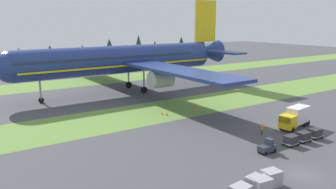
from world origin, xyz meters
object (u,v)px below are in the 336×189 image
at_px(cargo_dolly_lead, 291,140).
at_px(uld_container_2, 256,184).
at_px(catering_truck, 295,117).
at_px(taxiway_marker_2, 196,106).
at_px(ground_crew_marshaller, 262,129).
at_px(uld_container_3, 271,178).
at_px(airliner, 127,59).
at_px(uld_container_0, 261,186).
at_px(taxiway_marker_1, 167,114).
at_px(baggage_tug, 267,147).
at_px(taxiway_marker_0, 162,114).
at_px(cargo_dolly_third, 315,133).
at_px(cargo_dolly_second, 304,136).

relative_size(cargo_dolly_lead, uld_container_2, 1.12).
distance_m(catering_truck, taxiway_marker_2, 20.90).
bearing_deg(uld_container_2, ground_crew_marshaller, 38.88).
relative_size(catering_truck, uld_container_3, 3.61).
height_order(airliner, uld_container_0, airliner).
bearing_deg(uld_container_2, taxiway_marker_1, 74.51).
height_order(uld_container_3, taxiway_marker_1, uld_container_3).
height_order(baggage_tug, ground_crew_marshaller, baggage_tug).
relative_size(baggage_tug, cargo_dolly_lead, 1.18).
bearing_deg(uld_container_3, cargo_dolly_lead, 27.83).
distance_m(airliner, taxiway_marker_0, 25.44).
distance_m(airliner, taxiway_marker_1, 26.09).
relative_size(uld_container_3, taxiway_marker_0, 3.45).
bearing_deg(cargo_dolly_third, taxiway_marker_1, 28.47).
relative_size(catering_truck, taxiway_marker_0, 12.46).
distance_m(baggage_tug, uld_container_3, 9.63).
bearing_deg(taxiway_marker_1, ground_crew_marshaller, -69.38).
xyz_separation_m(baggage_tug, ground_crew_marshaller, (5.36, 5.60, 0.13)).
distance_m(cargo_dolly_second, uld_container_2, 18.65).
height_order(uld_container_0, taxiway_marker_1, uld_container_0).
distance_m(ground_crew_marshaller, taxiway_marker_2, 19.39).
bearing_deg(uld_container_2, cargo_dolly_third, 17.00).
bearing_deg(taxiway_marker_2, cargo_dolly_lead, -94.51).
xyz_separation_m(ground_crew_marshaller, uld_container_0, (-14.85, -12.76, -0.07)).
relative_size(airliner, cargo_dolly_lead, 34.09).
height_order(cargo_dolly_lead, ground_crew_marshaller, ground_crew_marshaller).
bearing_deg(taxiway_marker_2, airliner, 100.89).
xyz_separation_m(catering_truck, taxiway_marker_1, (-14.08, 18.53, -1.66)).
height_order(uld_container_2, taxiway_marker_2, uld_container_2).
distance_m(baggage_tug, cargo_dolly_second, 7.93).
relative_size(cargo_dolly_third, ground_crew_marshaller, 1.28).
xyz_separation_m(airliner, catering_truck, (10.15, -42.95, -6.60)).
height_order(cargo_dolly_second, cargo_dolly_third, same).
relative_size(cargo_dolly_second, cargo_dolly_third, 1.00).
height_order(airliner, uld_container_2, airliner).
bearing_deg(baggage_tug, cargo_dolly_third, -90.00).
xyz_separation_m(airliner, taxiway_marker_0, (-4.50, -23.63, -8.26)).
distance_m(cargo_dolly_third, uld_container_2, 21.38).
xyz_separation_m(baggage_tug, taxiway_marker_1, (-1.34, 23.40, -0.52)).
height_order(baggage_tug, taxiway_marker_1, baggage_tug).
height_order(catering_truck, uld_container_3, catering_truck).
relative_size(cargo_dolly_lead, cargo_dolly_third, 1.00).
bearing_deg(taxiway_marker_2, baggage_tug, -105.69).
xyz_separation_m(catering_truck, uld_container_2, (-22.36, -11.36, -1.12)).
xyz_separation_m(cargo_dolly_third, taxiway_marker_1, (-12.16, 23.64, -0.63)).
height_order(airliner, taxiway_marker_1, airliner).
height_order(cargo_dolly_second, taxiway_marker_2, cargo_dolly_second).
xyz_separation_m(baggage_tug, cargo_dolly_third, (10.82, -0.24, 0.10)).
distance_m(cargo_dolly_lead, uld_container_2, 15.97).
height_order(baggage_tug, uld_container_2, baggage_tug).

